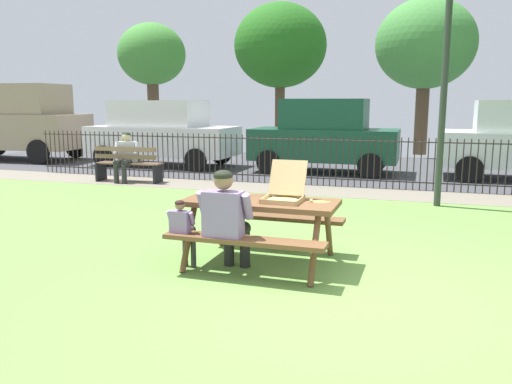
% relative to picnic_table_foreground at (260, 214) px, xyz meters
% --- Properties ---
extents(ground, '(28.00, 10.64, 0.02)m').
position_rel_picnic_table_foreground_xyz_m(ground, '(1.18, 0.61, -0.61)').
color(ground, '#699845').
extents(cobblestone_walkway, '(28.00, 1.40, 0.01)m').
position_rel_picnic_table_foreground_xyz_m(cobblestone_walkway, '(1.18, 5.23, -0.60)').
color(cobblestone_walkway, gray).
extents(street_asphalt, '(28.00, 6.91, 0.01)m').
position_rel_picnic_table_foreground_xyz_m(street_asphalt, '(1.18, 9.39, -0.60)').
color(street_asphalt, '#424247').
extents(picnic_table_foreground, '(1.82, 1.50, 0.79)m').
position_rel_picnic_table_foreground_xyz_m(picnic_table_foreground, '(0.00, 0.00, 0.00)').
color(picnic_table_foreground, brown).
rests_on(picnic_table_foreground, ground).
extents(pizza_box_open, '(0.44, 0.55, 0.45)m').
position_rel_picnic_table_foreground_xyz_m(pizza_box_open, '(0.28, 0.04, 0.26)').
color(pizza_box_open, tan).
rests_on(pizza_box_open, picnic_table_foreground).
extents(pizza_slice_on_table, '(0.23, 0.17, 0.02)m').
position_rel_picnic_table_foreground_xyz_m(pizza_slice_on_table, '(0.66, 0.11, 0.18)').
color(pizza_slice_on_table, '#F3CF4C').
rests_on(pizza_slice_on_table, picnic_table_foreground).
extents(adult_at_table, '(0.61, 0.59, 1.19)m').
position_rel_picnic_table_foreground_xyz_m(adult_at_table, '(-0.24, -0.50, 0.06)').
color(adult_at_table, black).
rests_on(adult_at_table, ground).
extents(child_at_table, '(0.32, 0.31, 0.83)m').
position_rel_picnic_table_foreground_xyz_m(child_at_table, '(-0.76, -0.52, -0.09)').
color(child_at_table, '#383838').
rests_on(child_at_table, ground).
extents(iron_fence_streetside, '(18.27, 0.03, 1.14)m').
position_rel_picnic_table_foreground_xyz_m(iron_fence_streetside, '(1.18, 5.93, -0.02)').
color(iron_fence_streetside, '#2D2823').
rests_on(iron_fence_streetside, ground).
extents(park_bench_left, '(1.61, 0.52, 0.85)m').
position_rel_picnic_table_foreground_xyz_m(park_bench_left, '(-4.87, 5.10, -0.18)').
color(park_bench_left, brown).
rests_on(park_bench_left, ground).
extents(person_on_park_bench, '(0.63, 0.62, 1.19)m').
position_rel_picnic_table_foreground_xyz_m(person_on_park_bench, '(-4.94, 5.12, 0.06)').
color(person_on_park_bench, '#282828').
rests_on(person_on_park_bench, ground).
extents(lamp_post_walkway, '(0.28, 0.28, 4.37)m').
position_rel_picnic_table_foreground_xyz_m(lamp_post_walkway, '(2.12, 4.27, 2.05)').
color(lamp_post_walkway, '#2D382D').
rests_on(lamp_post_walkway, ground).
extents(parked_car_far_left, '(4.80, 2.28, 2.46)m').
position_rel_picnic_table_foreground_xyz_m(parked_car_far_left, '(-11.00, 8.21, 0.71)').
color(parked_car_far_left, gray).
rests_on(parked_car_far_left, ground).
extents(parked_car_left, '(4.45, 2.00, 1.94)m').
position_rel_picnic_table_foreground_xyz_m(parked_car_left, '(-5.59, 8.21, 0.41)').
color(parked_car_left, white).
rests_on(parked_car_left, ground).
extents(parked_car_center, '(3.92, 1.86, 1.98)m').
position_rel_picnic_table_foreground_xyz_m(parked_car_center, '(-0.69, 8.21, 0.41)').
color(parked_car_center, '#174933').
rests_on(parked_car_center, ground).
extents(far_tree_left, '(2.80, 2.80, 5.11)m').
position_rel_picnic_table_foreground_xyz_m(far_tree_left, '(-9.03, 14.07, 3.17)').
color(far_tree_left, brown).
rests_on(far_tree_left, ground).
extents(far_tree_midleft, '(3.55, 3.55, 5.62)m').
position_rel_picnic_table_foreground_xyz_m(far_tree_midleft, '(-3.51, 14.07, 3.40)').
color(far_tree_midleft, brown).
rests_on(far_tree_midleft, ground).
extents(far_tree_center, '(3.49, 3.49, 5.49)m').
position_rel_picnic_table_foreground_xyz_m(far_tree_center, '(1.80, 14.07, 3.28)').
color(far_tree_center, brown).
rests_on(far_tree_center, ground).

